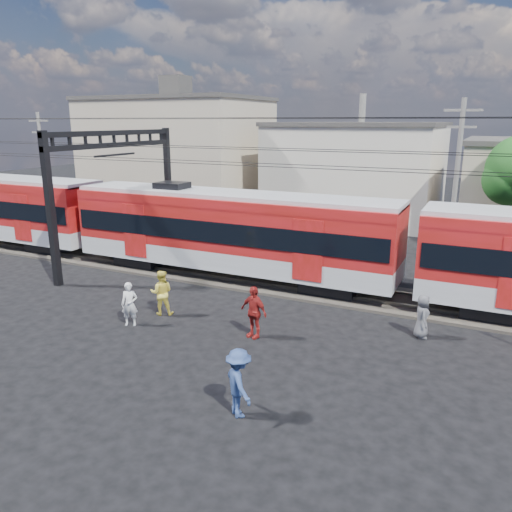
# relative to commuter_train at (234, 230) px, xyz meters

# --- Properties ---
(ground) EXTENTS (120.00, 120.00, 0.00)m
(ground) POSITION_rel_commuter_train_xyz_m (3.14, -8.00, -2.40)
(ground) COLOR black
(ground) RESTS_ON ground
(track_bed) EXTENTS (70.00, 3.40, 0.12)m
(track_bed) POSITION_rel_commuter_train_xyz_m (3.14, 0.00, -2.34)
(track_bed) COLOR #2D2823
(track_bed) RESTS_ON ground
(rail_near) EXTENTS (70.00, 0.12, 0.12)m
(rail_near) POSITION_rel_commuter_train_xyz_m (3.14, -0.75, -2.22)
(rail_near) COLOR #59544C
(rail_near) RESTS_ON track_bed
(rail_far) EXTENTS (70.00, 0.12, 0.12)m
(rail_far) POSITION_rel_commuter_train_xyz_m (3.14, 0.75, -2.22)
(rail_far) COLOR #59544C
(rail_far) RESTS_ON track_bed
(commuter_train) EXTENTS (50.30, 3.08, 4.17)m
(commuter_train) POSITION_rel_commuter_train_xyz_m (0.00, 0.00, 0.00)
(commuter_train) COLOR black
(commuter_train) RESTS_ON ground
(catenary) EXTENTS (70.00, 9.30, 7.52)m
(catenary) POSITION_rel_commuter_train_xyz_m (-5.51, -0.00, 2.73)
(catenary) COLOR black
(catenary) RESTS_ON ground
(building_west) EXTENTS (14.28, 10.20, 9.30)m
(building_west) POSITION_rel_commuter_train_xyz_m (-13.86, 16.00, 2.25)
(building_west) COLOR tan
(building_west) RESTS_ON ground
(building_midwest) EXTENTS (12.24, 12.24, 7.30)m
(building_midwest) POSITION_rel_commuter_train_xyz_m (1.14, 19.00, 1.25)
(building_midwest) COLOR beige
(building_midwest) RESTS_ON ground
(utility_pole_mid) EXTENTS (1.80, 0.24, 8.50)m
(utility_pole_mid) POSITION_rel_commuter_train_xyz_m (9.14, 7.00, 2.13)
(utility_pole_mid) COLOR slate
(utility_pole_mid) RESTS_ON ground
(utility_pole_west) EXTENTS (1.80, 0.24, 8.00)m
(utility_pole_west) POSITION_rel_commuter_train_xyz_m (-18.86, 6.00, 1.88)
(utility_pole_west) COLOR slate
(utility_pole_west) RESTS_ON ground
(pedestrian_a) EXTENTS (0.72, 0.62, 1.65)m
(pedestrian_a) POSITION_rel_commuter_train_xyz_m (-0.78, -6.78, -1.58)
(pedestrian_a) COLOR silver
(pedestrian_a) RESTS_ON ground
(pedestrian_b) EXTENTS (1.09, 1.01, 1.80)m
(pedestrian_b) POSITION_rel_commuter_train_xyz_m (-0.35, -5.37, -1.50)
(pedestrian_b) COLOR #E2CE46
(pedestrian_b) RESTS_ON ground
(pedestrian_c) EXTENTS (1.35, 1.30, 1.84)m
(pedestrian_c) POSITION_rel_commuter_train_xyz_m (5.62, -10.29, -1.48)
(pedestrian_c) COLOR navy
(pedestrian_c) RESTS_ON ground
(pedestrian_d) EXTENTS (1.19, 0.72, 1.89)m
(pedestrian_d) POSITION_rel_commuter_train_xyz_m (3.84, -5.75, -1.46)
(pedestrian_d) COLOR maroon
(pedestrian_d) RESTS_ON ground
(pedestrian_e) EXTENTS (0.70, 0.88, 1.57)m
(pedestrian_e) POSITION_rel_commuter_train_xyz_m (9.18, -3.23, -1.62)
(pedestrian_e) COLOR #4E4E53
(pedestrian_e) RESTS_ON ground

